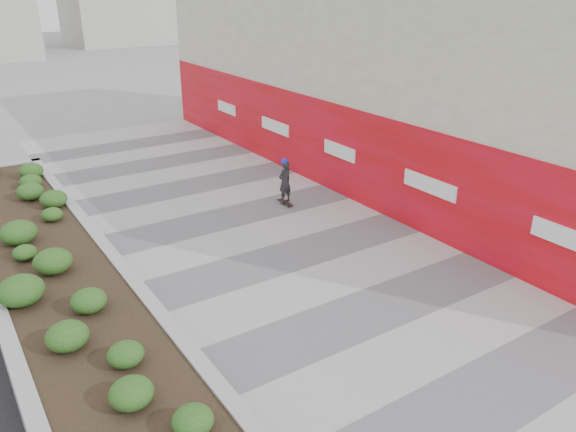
% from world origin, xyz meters
% --- Properties ---
extents(ground, '(160.00, 160.00, 0.00)m').
position_xyz_m(ground, '(0.00, 0.00, 0.00)').
color(ground, gray).
rests_on(ground, ground).
extents(walkway, '(8.00, 36.00, 0.01)m').
position_xyz_m(walkway, '(0.00, 3.00, 0.01)').
color(walkway, '#A8A8AD').
rests_on(walkway, ground).
extents(building, '(6.04, 24.08, 8.00)m').
position_xyz_m(building, '(6.98, 8.98, 3.98)').
color(building, '#BAB49F').
rests_on(building, ground).
extents(planter, '(3.00, 18.00, 0.90)m').
position_xyz_m(planter, '(-5.50, 7.00, 0.42)').
color(planter, '#9E9EA0').
rests_on(planter, ground).
extents(manhole_cover, '(0.44, 0.44, 0.01)m').
position_xyz_m(manhole_cover, '(0.50, 3.00, 0.00)').
color(manhole_cover, '#595654').
rests_on(manhole_cover, ground).
extents(skateboarder, '(0.57, 0.73, 1.55)m').
position_xyz_m(skateboarder, '(1.89, 8.15, 0.78)').
color(skateboarder, beige).
rests_on(skateboarder, ground).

